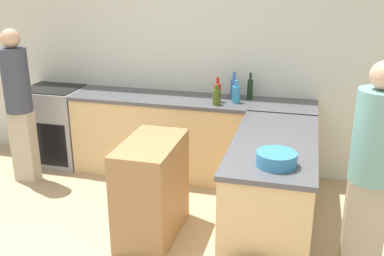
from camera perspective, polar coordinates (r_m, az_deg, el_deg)
wall_back at (r=5.14m, az=0.76°, el=9.30°), size 8.00×0.06×2.70m
counter_back at (r=5.08m, az=-0.16°, el=-1.24°), size 2.70×0.62×0.92m
counter_peninsula at (r=3.95m, az=10.10°, el=-7.82°), size 0.69×1.60×0.92m
range_oven at (r=5.73m, az=-16.87°, el=0.35°), size 0.69×0.59×0.93m
island_table at (r=3.97m, az=-5.13°, el=-7.75°), size 0.45×0.82×0.88m
mixing_bowl at (r=3.27m, az=10.68°, el=-3.88°), size 0.29×0.29×0.10m
hot_sauce_bottle at (r=4.79m, az=3.25°, el=4.59°), size 0.07×0.07×0.27m
dish_soap_bottle at (r=4.78m, az=5.62°, el=4.35°), size 0.09×0.09×0.24m
wine_bottle_dark at (r=4.93m, az=7.38°, el=4.98°), size 0.06×0.06×0.29m
water_bottle_blue at (r=4.93m, az=5.33°, el=5.07°), size 0.07×0.07×0.29m
olive_oil_bottle at (r=4.68m, az=3.11°, el=3.99°), size 0.08×0.08×0.22m
person_by_range at (r=5.15m, az=-21.17°, el=3.31°), size 0.28×0.28×1.69m
person_at_peninsula at (r=3.48m, az=21.87°, el=-4.52°), size 0.32×0.32×1.68m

